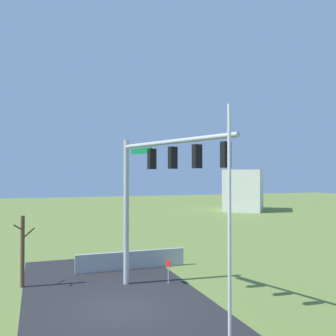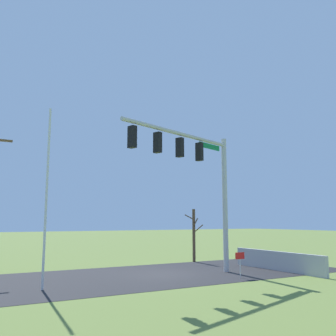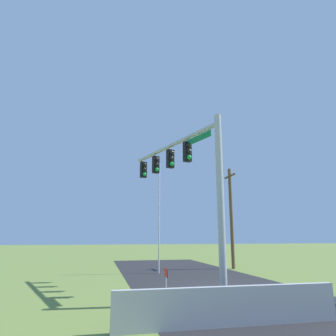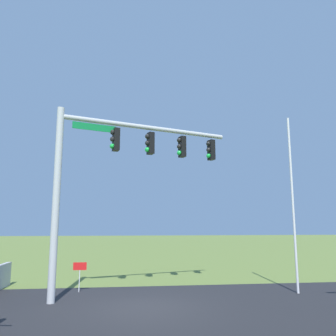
% 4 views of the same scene
% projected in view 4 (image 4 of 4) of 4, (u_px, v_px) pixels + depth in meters
% --- Properties ---
extents(ground_plane, '(160.00, 160.00, 0.00)m').
position_uv_depth(ground_plane, '(144.00, 307.00, 11.73)').
color(ground_plane, olive).
extents(road_surface, '(28.00, 8.00, 0.01)m').
position_uv_depth(road_surface, '(255.00, 304.00, 12.23)').
color(road_surface, '#232326').
rests_on(road_surface, ground_plane).
extents(sidewalk_corner, '(6.00, 6.00, 0.01)m').
position_uv_depth(sidewalk_corner, '(22.00, 304.00, 12.15)').
color(sidewalk_corner, '#B7B5AD').
rests_on(sidewalk_corner, ground_plane).
extents(signal_mast, '(7.39, 2.60, 7.39)m').
position_uv_depth(signal_mast, '(119.00, 163.00, 14.18)').
color(signal_mast, '#B2B5BA').
rests_on(signal_mast, ground_plane).
extents(flagpole, '(0.10, 0.10, 7.55)m').
position_uv_depth(flagpole, '(293.00, 202.00, 14.70)').
color(flagpole, silver).
rests_on(flagpole, ground_plane).
extents(open_sign, '(0.56, 0.04, 1.22)m').
position_uv_depth(open_sign, '(80.00, 270.00, 14.50)').
color(open_sign, silver).
rests_on(open_sign, ground_plane).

